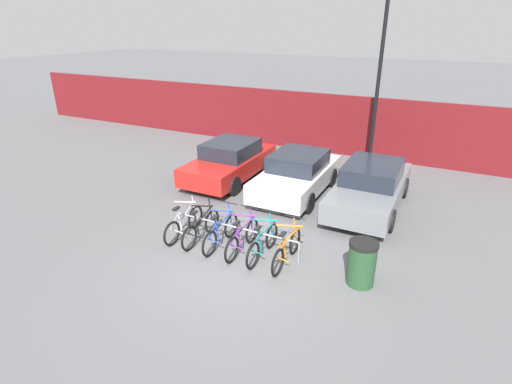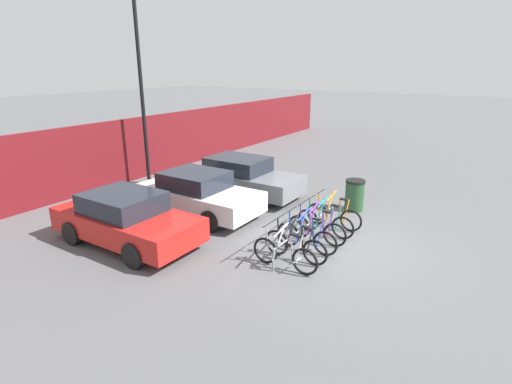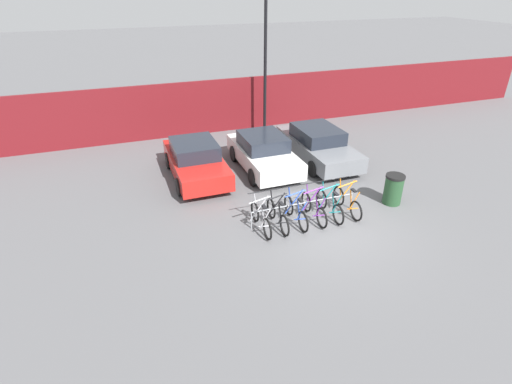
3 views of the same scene
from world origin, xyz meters
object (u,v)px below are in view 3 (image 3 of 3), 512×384
object	(u,v)px
bike_rack	(304,205)
lamp_post	(265,48)
car_white	(263,153)
bicycle_black	(278,215)
trash_bin	(393,189)
car_grey	(318,145)
car_red	(196,160)
bicycle_purple	(314,208)
bicycle_teal	(330,205)
bicycle_silver	(261,219)
bicycle_orange	(347,202)
bicycle_blue	(296,212)

from	to	relation	value
bike_rack	lamp_post	world-z (taller)	lamp_post
car_white	lamp_post	size ratio (longest dim) A/B	0.56
bicycle_black	lamp_post	xyz separation A→B (m)	(2.65, 7.97, 3.59)
bicycle_black	trash_bin	xyz separation A→B (m)	(4.17, 0.01, 0.14)
car_grey	trash_bin	size ratio (longest dim) A/B	4.37
bicycle_black	car_red	bearing A→B (deg)	108.26
car_white	trash_bin	xyz separation A→B (m)	(3.08, -4.04, -0.17)
bicycle_purple	bicycle_teal	distance (m)	0.56
bicycle_silver	car_white	distance (m)	4.38
bike_rack	trash_bin	xyz separation A→B (m)	(3.23, -0.14, 0.04)
bicycle_black	bike_rack	bearing A→B (deg)	6.84
bicycle_orange	trash_bin	size ratio (longest dim) A/B	1.66
bicycle_blue	bicycle_orange	xyz separation A→B (m)	(1.82, 0.00, 0.00)
bicycle_blue	trash_bin	distance (m)	3.57
bicycle_black	bicycle_teal	size ratio (longest dim) A/B	1.00
bicycle_blue	lamp_post	world-z (taller)	lamp_post
bicycle_orange	bike_rack	bearing A→B (deg)	171.07
car_white	car_red	bearing A→B (deg)	176.46
bicycle_purple	bicycle_silver	bearing A→B (deg)	-179.92
bike_rack	bicycle_teal	distance (m)	0.87
bicycle_orange	bicycle_teal	bearing A→B (deg)	176.81
bicycle_silver	car_white	size ratio (longest dim) A/B	0.42
bicycle_blue	car_red	bearing A→B (deg)	115.39
bicycle_black	bicycle_purple	size ratio (longest dim) A/B	1.00
car_grey	lamp_post	distance (m)	5.16
bicycle_purple	bicycle_teal	size ratio (longest dim) A/B	1.00
bicycle_teal	car_white	distance (m)	4.12
bicycle_purple	bicycle_black	bearing A→B (deg)	-179.92
bicycle_purple	bicycle_teal	world-z (taller)	same
car_grey	bike_rack	bearing A→B (deg)	-122.87
bicycle_silver	bicycle_black	xyz separation A→B (m)	(0.54, 0.00, 0.00)
bike_rack	car_white	xyz separation A→B (m)	(0.15, 3.90, 0.21)
car_white	bicycle_black	bearing A→B (deg)	-105.02
bicycle_teal	lamp_post	bearing A→B (deg)	80.49
car_red	car_grey	size ratio (longest dim) A/B	0.92
bicycle_blue	bicycle_teal	distance (m)	1.18
bicycle_black	car_red	size ratio (longest dim) A/B	0.41
lamp_post	bicycle_orange	bearing A→B (deg)	-91.67
trash_bin	bicycle_black	bearing A→B (deg)	-179.90
bicycle_silver	bicycle_blue	bearing A→B (deg)	-3.73
bicycle_blue	bicycle_orange	world-z (taller)	same
car_red	lamp_post	xyz separation A→B (m)	(4.22, 3.76, 3.28)
car_red	bicycle_black	bearing A→B (deg)	-69.59
bicycle_silver	lamp_post	xyz separation A→B (m)	(3.19, 7.97, 3.59)
bicycle_blue	trash_bin	size ratio (longest dim) A/B	1.66
bike_rack	car_red	world-z (taller)	car_red
bike_rack	car_grey	xyz separation A→B (m)	(2.54, 3.93, 0.21)
car_red	car_white	bearing A→B (deg)	-3.54
bicycle_teal	lamp_post	size ratio (longest dim) A/B	0.24
bicycle_purple	trash_bin	xyz separation A→B (m)	(2.94, 0.01, 0.14)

